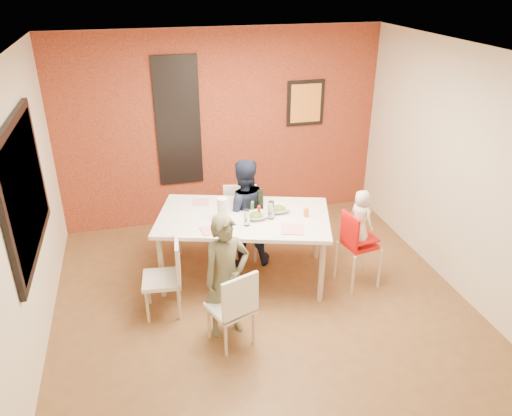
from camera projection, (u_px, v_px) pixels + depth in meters
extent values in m
plane|color=brown|center=(263.00, 304.00, 5.56)|extent=(4.50, 4.50, 0.00)
cube|color=silver|center=(264.00, 54.00, 4.37)|extent=(4.50, 4.50, 0.02)
cube|color=beige|center=(222.00, 129.00, 6.93)|extent=(4.50, 0.02, 2.70)
cube|color=beige|center=(359.00, 343.00, 3.01)|extent=(4.50, 0.02, 2.70)
cube|color=beige|center=(21.00, 219.00, 4.48)|extent=(0.02, 4.50, 2.70)
cube|color=beige|center=(462.00, 173.00, 5.46)|extent=(0.02, 4.50, 2.70)
cube|color=maroon|center=(222.00, 129.00, 6.91)|extent=(4.50, 0.02, 2.70)
cube|color=black|center=(24.00, 190.00, 4.57)|extent=(0.05, 1.70, 1.30)
cube|color=black|center=(26.00, 189.00, 4.57)|extent=(0.02, 1.55, 1.15)
cube|color=white|center=(178.00, 122.00, 6.70)|extent=(0.55, 0.03, 1.70)
cube|color=black|center=(178.00, 122.00, 6.70)|extent=(0.60, 0.03, 1.76)
cube|color=black|center=(305.00, 103.00, 7.02)|extent=(0.54, 0.03, 0.64)
cube|color=#F29F35|center=(306.00, 103.00, 7.01)|extent=(0.44, 0.01, 0.54)
cube|color=white|center=(244.00, 217.00, 5.73)|extent=(2.18, 1.61, 0.04)
cylinder|color=tan|center=(161.00, 267.00, 5.54)|extent=(0.06, 0.06, 0.77)
cylinder|color=tan|center=(177.00, 228.00, 6.36)|extent=(0.06, 0.06, 0.77)
cylinder|color=tan|center=(322.00, 271.00, 5.46)|extent=(0.06, 0.06, 0.77)
cylinder|color=tan|center=(317.00, 231.00, 6.27)|extent=(0.06, 0.06, 0.77)
cube|color=white|center=(230.00, 308.00, 4.85)|extent=(0.51, 0.51, 0.04)
cube|color=white|center=(240.00, 298.00, 4.62)|extent=(0.38, 0.17, 0.45)
cylinder|color=tan|center=(236.00, 310.00, 5.15)|extent=(0.03, 0.03, 0.39)
cylinder|color=tan|center=(253.00, 327.00, 4.91)|extent=(0.03, 0.03, 0.39)
cylinder|color=tan|center=(209.00, 322.00, 4.98)|extent=(0.03, 0.03, 0.39)
cylinder|color=tan|center=(226.00, 340.00, 4.74)|extent=(0.03, 0.03, 0.39)
cube|color=silver|center=(241.00, 226.00, 6.31)|extent=(0.49, 0.49, 0.05)
cube|color=silver|center=(240.00, 202.00, 6.37)|extent=(0.42, 0.12, 0.48)
cylinder|color=tan|center=(228.00, 249.00, 6.24)|extent=(0.03, 0.03, 0.41)
cylinder|color=tan|center=(228.00, 235.00, 6.55)|extent=(0.03, 0.03, 0.41)
cylinder|color=tan|center=(255.00, 248.00, 6.26)|extent=(0.03, 0.03, 0.41)
cylinder|color=tan|center=(254.00, 234.00, 6.57)|extent=(0.03, 0.03, 0.41)
cube|color=silver|center=(162.00, 279.00, 5.27)|extent=(0.44, 0.44, 0.05)
cube|color=silver|center=(178.00, 260.00, 5.19)|extent=(0.07, 0.40, 0.46)
cylinder|color=#BDAE8C|center=(149.00, 289.00, 5.49)|extent=(0.03, 0.03, 0.39)
cylinder|color=#BDAE8C|center=(179.00, 286.00, 5.53)|extent=(0.03, 0.03, 0.39)
cylinder|color=#BDAE8C|center=(147.00, 307.00, 5.20)|extent=(0.03, 0.03, 0.39)
cylinder|color=#BDAE8C|center=(179.00, 304.00, 5.24)|extent=(0.03, 0.03, 0.39)
cube|color=red|center=(360.00, 244.00, 5.71)|extent=(0.38, 0.38, 0.05)
cube|color=red|center=(350.00, 230.00, 5.56)|extent=(0.08, 0.32, 0.38)
cube|color=red|center=(360.00, 237.00, 5.67)|extent=(0.38, 0.38, 0.02)
cylinder|color=beige|center=(380.00, 269.00, 5.75)|extent=(0.03, 0.03, 0.50)
cylinder|color=beige|center=(353.00, 276.00, 5.62)|extent=(0.03, 0.03, 0.50)
cylinder|color=beige|center=(361.00, 254.00, 6.05)|extent=(0.03, 0.03, 0.50)
cylinder|color=beige|center=(336.00, 260.00, 5.91)|extent=(0.03, 0.03, 0.50)
imported|color=#5C5B41|center=(227.00, 277.00, 4.88)|extent=(0.54, 0.42, 1.31)
imported|color=#151B31|center=(243.00, 213.00, 6.05)|extent=(0.69, 0.55, 1.38)
imported|color=silver|center=(361.00, 217.00, 5.55)|extent=(0.31, 0.37, 0.64)
cube|color=white|center=(210.00, 230.00, 5.40)|extent=(0.23, 0.23, 0.01)
cube|color=silver|center=(248.00, 202.00, 6.03)|extent=(0.27, 0.27, 0.01)
cube|color=white|center=(292.00, 229.00, 5.41)|extent=(0.31, 0.31, 0.01)
cube|color=white|center=(201.00, 202.00, 6.03)|extent=(0.23, 0.23, 0.01)
imported|color=silver|center=(256.00, 216.00, 5.65)|extent=(0.24, 0.24, 0.06)
imported|color=silver|center=(279.00, 209.00, 5.80)|extent=(0.24, 0.24, 0.06)
cylinder|color=black|center=(260.00, 202.00, 5.74)|extent=(0.07, 0.07, 0.27)
cylinder|color=silver|center=(247.00, 218.00, 5.47)|extent=(0.07, 0.07, 0.19)
cylinder|color=silver|center=(271.00, 210.00, 5.61)|extent=(0.07, 0.07, 0.21)
cylinder|color=silver|center=(223.00, 209.00, 5.58)|extent=(0.12, 0.12, 0.27)
cylinder|color=red|center=(259.00, 212.00, 5.65)|extent=(0.04, 0.04, 0.15)
cylinder|color=#337326|center=(252.00, 208.00, 5.74)|extent=(0.04, 0.04, 0.14)
cylinder|color=brown|center=(253.00, 207.00, 5.77)|extent=(0.04, 0.04, 0.14)
cylinder|color=orange|center=(306.00, 213.00, 5.68)|extent=(0.06, 0.06, 0.10)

